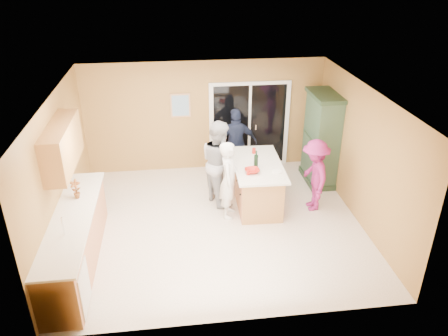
{
  "coord_description": "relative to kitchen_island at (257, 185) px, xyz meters",
  "views": [
    {
      "loc": [
        -0.75,
        -7.06,
        4.77
      ],
      "look_at": [
        0.15,
        0.1,
        1.15
      ],
      "focal_mm": 35.0,
      "sensor_mm": 36.0,
      "label": 1
    }
  ],
  "objects": [
    {
      "name": "wall_front",
      "position": [
        -0.9,
        -3.15,
        0.86
      ],
      "size": [
        5.5,
        0.1,
        2.6
      ],
      "primitive_type": "cube",
      "color": "tan",
      "rests_on": "ground"
    },
    {
      "name": "white_plate",
      "position": [
        0.3,
        -0.4,
        0.5
      ],
      "size": [
        0.23,
        0.23,
        0.01
      ],
      "primitive_type": "cylinder",
      "rotation": [
        0.0,
        0.0,
        -0.17
      ],
      "color": "white",
      "rests_on": "kitchen_island"
    },
    {
      "name": "tulip_vase",
      "position": [
        -3.35,
        -0.96,
        0.68
      ],
      "size": [
        0.19,
        0.13,
        0.35
      ],
      "primitive_type": "imported",
      "rotation": [
        0.0,
        0.0,
        -0.04
      ],
      "color": "red",
      "rests_on": "left_cabinet_run"
    },
    {
      "name": "serving_bowl",
      "position": [
        -0.18,
        -0.37,
        0.53
      ],
      "size": [
        0.3,
        0.3,
        0.07
      ],
      "primitive_type": "imported",
      "rotation": [
        0.0,
        0.0,
        0.06
      ],
      "color": "#B21D13",
      "rests_on": "kitchen_island"
    },
    {
      "name": "woman_white",
      "position": [
        -0.63,
        -0.36,
        0.35
      ],
      "size": [
        0.51,
        0.65,
        1.58
      ],
      "primitive_type": "imported",
      "rotation": [
        0.0,
        0.0,
        1.31
      ],
      "color": "silver",
      "rests_on": "floor"
    },
    {
      "name": "framed_picture",
      "position": [
        -1.45,
        1.83,
        1.16
      ],
      "size": [
        0.46,
        0.04,
        0.56
      ],
      "color": "tan",
      "rests_on": "wall_back"
    },
    {
      "name": "floor",
      "position": [
        -0.9,
        -0.65,
        -0.44
      ],
      "size": [
        5.5,
        5.5,
        0.0
      ],
      "primitive_type": "plane",
      "color": "white",
      "rests_on": "ground"
    },
    {
      "name": "wall_right",
      "position": [
        1.85,
        -0.65,
        0.86
      ],
      "size": [
        0.1,
        5.0,
        2.6
      ],
      "primitive_type": "cube",
      "color": "tan",
      "rests_on": "ground"
    },
    {
      "name": "sliding_door",
      "position": [
        0.15,
        1.82,
        0.61
      ],
      "size": [
        1.9,
        0.07,
        2.1
      ],
      "color": "white",
      "rests_on": "floor"
    },
    {
      "name": "woman_grey",
      "position": [
        -0.75,
        0.24,
        0.45
      ],
      "size": [
        0.94,
        1.05,
        1.78
      ],
      "primitive_type": "imported",
      "rotation": [
        0.0,
        0.0,
        1.94
      ],
      "color": "#AEAEB1",
      "rests_on": "floor"
    },
    {
      "name": "tumbler_near",
      "position": [
        -0.28,
        -0.45,
        0.54
      ],
      "size": [
        0.09,
        0.09,
        0.09
      ],
      "primitive_type": "cylinder",
      "rotation": [
        0.0,
        0.0,
        0.42
      ],
      "color": "#B21D13",
      "rests_on": "kitchen_island"
    },
    {
      "name": "left_cabinet_run",
      "position": [
        -3.35,
        -1.7,
        0.03
      ],
      "size": [
        0.65,
        3.05,
        1.24
      ],
      "color": "#C1754B",
      "rests_on": "floor"
    },
    {
      "name": "ceiling",
      "position": [
        -0.9,
        -0.65,
        2.16
      ],
      "size": [
        5.5,
        5.0,
        0.1
      ],
      "primitive_type": "cube",
      "color": "silver",
      "rests_on": "wall_back"
    },
    {
      "name": "wall_left",
      "position": [
        -3.65,
        -0.65,
        0.86
      ],
      "size": [
        0.1,
        5.0,
        2.6
      ],
      "primitive_type": "cube",
      "color": "tan",
      "rests_on": "ground"
    },
    {
      "name": "wine_bottle",
      "position": [
        -0.07,
        -0.17,
        0.63
      ],
      "size": [
        0.08,
        0.08,
        0.36
      ],
      "rotation": [
        0.0,
        0.0,
        0.09
      ],
      "color": "black",
      "rests_on": "kitchen_island"
    },
    {
      "name": "kitchen_island",
      "position": [
        0.0,
        0.0,
        0.0
      ],
      "size": [
        1.02,
        1.8,
        0.93
      ],
      "rotation": [
        0.0,
        0.0,
        -0.03
      ],
      "color": "#C1754B",
      "rests_on": "floor"
    },
    {
      "name": "tumbler_far",
      "position": [
        0.01,
        0.5,
        0.55
      ],
      "size": [
        0.1,
        0.1,
        0.11
      ],
      "primitive_type": "cylinder",
      "rotation": [
        0.0,
        0.0,
        0.33
      ],
      "color": "#B21D13",
      "rests_on": "kitchen_island"
    },
    {
      "name": "woman_magenta",
      "position": [
        1.09,
        -0.3,
        0.31
      ],
      "size": [
        0.58,
        0.98,
        1.5
      ],
      "primitive_type": "imported",
      "rotation": [
        0.0,
        0.0,
        -1.59
      ],
      "color": "#942064",
      "rests_on": "floor"
    },
    {
      "name": "wall_back",
      "position": [
        -0.9,
        1.85,
        0.86
      ],
      "size": [
        5.5,
        0.1,
        2.6
      ],
      "primitive_type": "cube",
      "color": "tan",
      "rests_on": "ground"
    },
    {
      "name": "woman_navy",
      "position": [
        -0.25,
        1.25,
        0.4
      ],
      "size": [
        1.01,
        0.5,
        1.66
      ],
      "primitive_type": "imported",
      "rotation": [
        0.0,
        0.0,
        3.24
      ],
      "color": "#1B233D",
      "rests_on": "floor"
    },
    {
      "name": "upper_cabinets",
      "position": [
        -3.48,
        -0.85,
        1.44
      ],
      "size": [
        0.35,
        1.6,
        0.75
      ],
      "primitive_type": "cube",
      "color": "#C1754B",
      "rests_on": "wall_left"
    },
    {
      "name": "green_hutch",
      "position": [
        1.59,
        0.84,
        0.57
      ],
      "size": [
        0.59,
        1.13,
        2.07
      ],
      "color": "#223722",
      "rests_on": "floor"
    }
  ]
}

